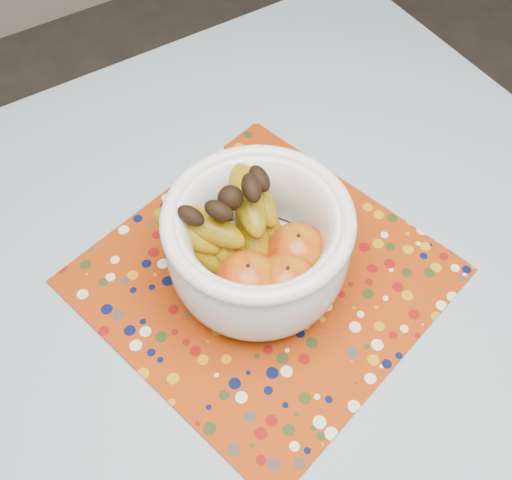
% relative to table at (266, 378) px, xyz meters
% --- Properties ---
extents(table, '(1.20, 1.20, 0.75)m').
position_rel_table_xyz_m(table, '(0.00, 0.00, 0.00)').
color(table, brown).
rests_on(table, ground).
extents(tablecloth, '(1.32, 1.32, 0.01)m').
position_rel_table_xyz_m(tablecloth, '(0.00, 0.00, 0.08)').
color(tablecloth, slate).
rests_on(tablecloth, table).
extents(placemat, '(0.55, 0.55, 0.00)m').
position_rel_table_xyz_m(placemat, '(0.06, 0.11, 0.09)').
color(placemat, '#872A07').
rests_on(placemat, tablecloth).
extents(fruit_bowl, '(0.27, 0.25, 0.19)m').
position_rel_table_xyz_m(fruit_bowl, '(0.04, 0.11, 0.18)').
color(fruit_bowl, silver).
rests_on(fruit_bowl, placemat).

